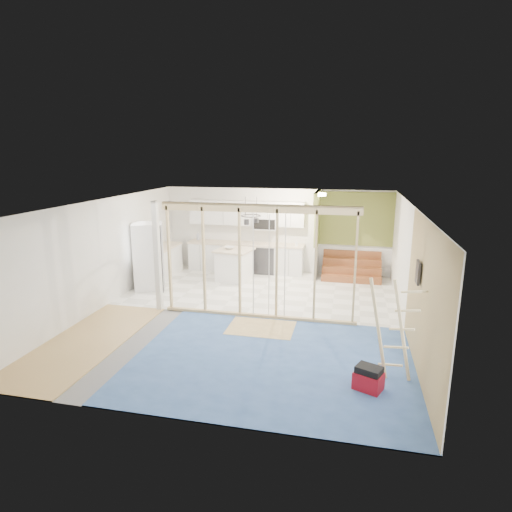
% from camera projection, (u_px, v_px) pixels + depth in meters
% --- Properties ---
extents(room, '(7.01, 8.01, 2.61)m').
position_uv_depth(room, '(245.00, 262.00, 9.50)').
color(room, slate).
rests_on(room, ground).
extents(floor_overlays, '(7.00, 8.00, 0.03)m').
position_uv_depth(floor_overlays, '(249.00, 315.00, 9.84)').
color(floor_overlays, white).
rests_on(floor_overlays, room).
extents(stud_frame, '(4.66, 0.14, 2.60)m').
position_uv_depth(stud_frame, '(235.00, 249.00, 9.48)').
color(stud_frame, tan).
rests_on(stud_frame, room).
extents(base_cabinets, '(4.45, 2.24, 0.93)m').
position_uv_depth(base_cabinets, '(221.00, 259.00, 13.22)').
color(base_cabinets, silver).
rests_on(base_cabinets, room).
extents(upper_cabinets, '(3.60, 0.41, 0.85)m').
position_uv_depth(upper_cabinets, '(248.00, 214.00, 13.17)').
color(upper_cabinets, silver).
rests_on(upper_cabinets, room).
extents(green_partition, '(2.25, 1.51, 2.60)m').
position_uv_depth(green_partition, '(342.00, 247.00, 12.62)').
color(green_partition, olive).
rests_on(green_partition, room).
extents(pot_rack, '(0.52, 0.52, 0.72)m').
position_uv_depth(pot_rack, '(251.00, 218.00, 11.19)').
color(pot_rack, black).
rests_on(pot_rack, room).
extents(sheathing_panel, '(0.02, 4.00, 2.60)m').
position_uv_depth(sheathing_panel, '(425.00, 303.00, 6.86)').
color(sheathing_panel, tan).
rests_on(sheathing_panel, room).
extents(electrical_panel, '(0.04, 0.30, 0.40)m').
position_uv_depth(electrical_panel, '(418.00, 272.00, 7.36)').
color(electrical_panel, '#333438').
rests_on(electrical_panel, room).
extents(ceiling_light, '(0.32, 0.32, 0.08)m').
position_uv_depth(ceiling_light, '(320.00, 194.00, 11.76)').
color(ceiling_light, '#FFEABF').
rests_on(ceiling_light, room).
extents(fridge, '(1.06, 1.02, 1.83)m').
position_uv_depth(fridge, '(149.00, 256.00, 11.63)').
color(fridge, white).
rests_on(fridge, room).
extents(island, '(1.11, 1.11, 0.94)m').
position_uv_depth(island, '(234.00, 265.00, 12.46)').
color(island, white).
rests_on(island, room).
extents(bowl, '(0.35, 0.35, 0.07)m').
position_uv_depth(bowl, '(230.00, 248.00, 12.38)').
color(bowl, beige).
rests_on(bowl, island).
extents(soap_bottle_a, '(0.12, 0.12, 0.28)m').
position_uv_depth(soap_bottle_a, '(198.00, 236.00, 13.69)').
color(soap_bottle_a, '#A2A7B4').
rests_on(soap_bottle_a, base_cabinets).
extents(soap_bottle_b, '(0.09, 0.09, 0.17)m').
position_uv_depth(soap_bottle_b, '(296.00, 243.00, 12.82)').
color(soap_bottle_b, silver).
rests_on(soap_bottle_b, base_cabinets).
extents(toolbox, '(0.52, 0.46, 0.40)m').
position_uv_depth(toolbox, '(368.00, 379.00, 6.72)').
color(toolbox, maroon).
rests_on(toolbox, room).
extents(ladder, '(0.89, 0.18, 1.68)m').
position_uv_depth(ladder, '(393.00, 329.00, 6.94)').
color(ladder, beige).
rests_on(ladder, room).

